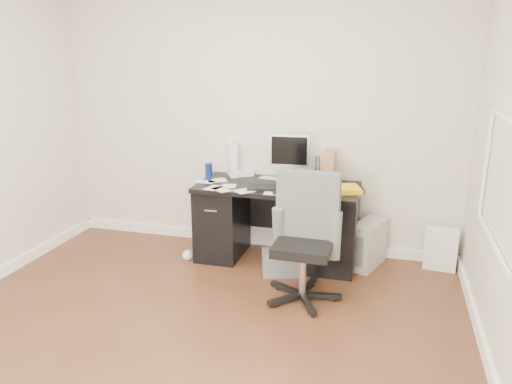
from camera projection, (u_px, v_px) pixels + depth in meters
ground at (179, 349)px, 3.39m from camera, size 4.00×4.00×0.00m
room_shell at (175, 104)px, 2.96m from camera, size 4.02×4.02×2.71m
desk at (277, 221)px, 4.74m from camera, size 1.50×0.70×0.75m
loose_papers at (255, 185)px, 4.65m from camera, size 1.10×0.60×0.00m
lcd_monitor at (289, 158)px, 4.65m from camera, size 0.39×0.24×0.47m
keyboard at (274, 188)px, 4.50m from camera, size 0.50×0.24×0.03m
computer_mouse at (311, 184)px, 4.57m from camera, size 0.06×0.06×0.05m
travel_mug at (209, 171)px, 4.82m from camera, size 0.08×0.08×0.16m
white_binder at (231, 159)px, 4.98m from camera, size 0.25×0.31×0.33m
magazine_file at (329, 168)px, 4.60m from camera, size 0.14×0.28×0.32m
pen_cup at (317, 169)px, 4.74m from camera, size 0.13×0.13×0.25m
yellow_book at (350, 189)px, 4.43m from camera, size 0.26×0.30×0.04m
paper_remote at (276, 192)px, 4.39m from camera, size 0.22×0.18×0.02m
office_chair at (303, 240)px, 3.94m from camera, size 0.60×0.60×1.03m
pc_tower at (368, 244)px, 4.65m from camera, size 0.33×0.47×0.43m
shopping_bag at (441, 249)px, 4.60m from camera, size 0.31×0.23×0.39m
wicker_basket at (216, 232)px, 5.08m from camera, size 0.41×0.41×0.36m
desk_printer at (280, 262)px, 4.55m from camera, size 0.40×0.36×0.19m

